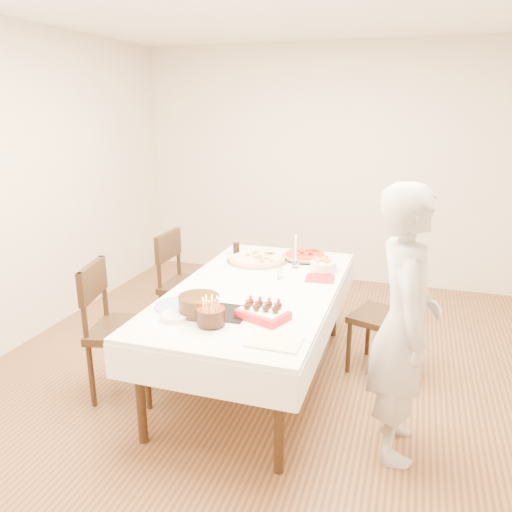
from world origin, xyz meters
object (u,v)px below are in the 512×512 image
(taper_candle, at_px, (296,251))
(strawberry_box, at_px, (263,313))
(pasta_bowl, at_px, (323,266))
(cola_glass, at_px, (236,249))
(pizza_white, at_px, (257,259))
(layer_cake, at_px, (199,306))
(dining_table, at_px, (256,334))
(chair_left_dessert, at_px, (126,330))
(person, at_px, (404,325))
(pizza_pepperoni, at_px, (305,256))
(chair_left_savory, at_px, (191,286))
(chair_right_savory, at_px, (382,317))
(birthday_cake, at_px, (211,311))

(taper_candle, height_order, strawberry_box, taper_candle)
(pasta_bowl, relative_size, cola_glass, 1.92)
(taper_candle, height_order, cola_glass, taper_candle)
(pizza_white, height_order, layer_cake, layer_cake)
(layer_cake, bearing_deg, pasta_bowl, 62.41)
(dining_table, bearing_deg, pasta_bowl, 53.24)
(strawberry_box, bearing_deg, layer_cake, -169.23)
(pizza_white, bearing_deg, pasta_bowl, -5.52)
(chair_left_dessert, xyz_separation_m, person, (1.88, -0.05, 0.33))
(taper_candle, bearing_deg, cola_glass, 161.67)
(pizza_white, bearing_deg, pizza_pepperoni, 32.52)
(dining_table, distance_m, cola_glass, 0.95)
(chair_left_savory, height_order, taper_candle, taper_candle)
(person, relative_size, layer_cake, 4.95)
(pasta_bowl, bearing_deg, pizza_pepperoni, 126.85)
(pizza_pepperoni, bearing_deg, layer_cake, -104.76)
(dining_table, xyz_separation_m, layer_cake, (-0.19, -0.59, 0.44))
(chair_left_savory, xyz_separation_m, taper_candle, (0.94, 0.02, 0.40))
(chair_right_savory, xyz_separation_m, chair_left_savory, (-1.66, 0.09, 0.04))
(pasta_bowl, distance_m, layer_cake, 1.27)
(layer_cake, bearing_deg, chair_left_dessert, 168.47)
(chair_right_savory, height_order, birthday_cake, birthday_cake)
(dining_table, relative_size, pizza_white, 4.09)
(chair_left_dessert, bearing_deg, pizza_white, -134.94)
(dining_table, height_order, chair_left_dessert, chair_left_dessert)
(pizza_white, bearing_deg, cola_glass, 148.54)
(person, height_order, pizza_white, person)
(chair_right_savory, height_order, pizza_pepperoni, chair_right_savory)
(chair_left_savory, relative_size, strawberry_box, 3.20)
(chair_left_dessert, height_order, pizza_pepperoni, chair_left_dessert)
(chair_left_dessert, distance_m, taper_candle, 1.46)
(chair_right_savory, distance_m, chair_left_dessert, 1.93)
(birthday_cake, distance_m, strawberry_box, 0.34)
(chair_left_savory, xyz_separation_m, chair_left_dessert, (-0.05, -0.98, 0.01))
(taper_candle, xyz_separation_m, layer_cake, (-0.35, -1.13, -0.07))
(pasta_bowl, distance_m, birthday_cake, 1.32)
(chair_left_dessert, height_order, taper_candle, taper_candle)
(pizza_white, distance_m, layer_cake, 1.18)
(person, distance_m, layer_cake, 1.25)
(pizza_pepperoni, bearing_deg, cola_glass, -172.02)
(person, bearing_deg, pizza_white, 41.09)
(chair_left_savory, bearing_deg, dining_table, 146.83)
(pizza_pepperoni, bearing_deg, birthday_cake, -98.95)
(pasta_bowl, height_order, taper_candle, taper_candle)
(dining_table, height_order, layer_cake, layer_cake)
(taper_candle, distance_m, cola_glass, 0.62)
(layer_cake, relative_size, strawberry_box, 1.09)
(pizza_white, xyz_separation_m, layer_cake, (-0.01, -1.18, 0.04))
(chair_right_savory, xyz_separation_m, birthday_cake, (-0.95, -1.13, 0.39))
(person, bearing_deg, pizza_pepperoni, 25.99)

